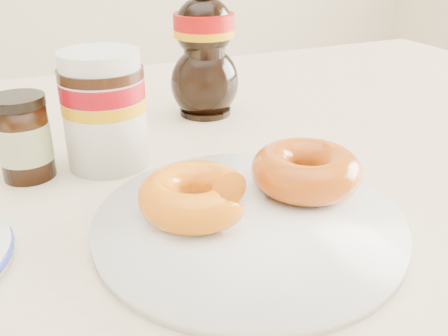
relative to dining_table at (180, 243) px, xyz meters
name	(u,v)px	position (x,y,z in m)	size (l,w,h in m)	color
dining_table	(180,243)	(0.00, 0.00, 0.00)	(1.40, 0.90, 0.75)	beige
plate	(248,222)	(0.02, -0.12, 0.09)	(0.26, 0.26, 0.01)	white
donut_bitten	(195,195)	(-0.02, -0.10, 0.11)	(0.09, 0.09, 0.03)	orange
donut_whole	(306,170)	(0.09, -0.10, 0.11)	(0.10, 0.10, 0.03)	#A9480A
nutella_jar	(104,105)	(-0.06, 0.05, 0.15)	(0.09, 0.09, 0.12)	white
syrup_bottle	(204,47)	(0.10, 0.16, 0.17)	(0.09, 0.08, 0.18)	black
dark_jar	(24,138)	(-0.14, 0.06, 0.12)	(0.05, 0.05, 0.08)	black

